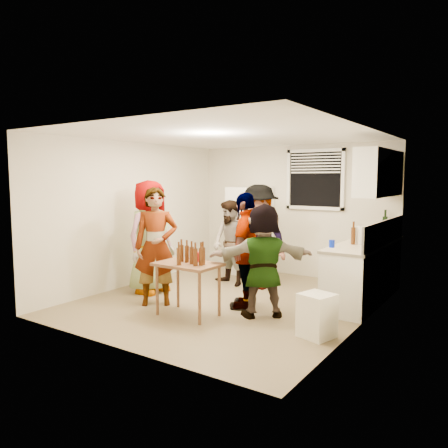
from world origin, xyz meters
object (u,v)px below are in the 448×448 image
Objects in this scene: serving_table at (188,315)px; beer_bottle_table at (182,262)px; blue_cup at (332,247)px; guest_stripe at (157,304)px; beer_bottle_counter at (353,244)px; trash_bin at (317,316)px; guest_black at (246,307)px; wine_bottle at (384,236)px; guest_orange at (263,316)px; guest_back_right at (258,288)px; red_cup at (197,262)px; guest_grey at (151,292)px; guest_back_left at (231,285)px; refrigerator at (250,230)px; kettle at (362,242)px.

beer_bottle_table reaches higher than serving_table.
blue_cup reaches higher than guest_stripe.
serving_table is (-1.68, -1.80, -0.90)m from beer_bottle_counter.
trash_bin reaches higher than guest_black.
wine_bottle is 0.21× the size of guest_orange.
serving_table is at bearing -138.46° from blue_cup.
wine_bottle is 2.31m from guest_back_right.
beer_bottle_table is 0.22m from red_cup.
wine_bottle is 1.72m from blue_cup.
guest_grey is at bearing -142.39° from wine_bottle.
wine_bottle is 0.22× the size of guest_back_left.
beer_bottle_counter is 2.63m from serving_table.
refrigerator is at bearing 105.13° from red_cup.
beer_bottle_table is (-1.87, -2.07, -0.17)m from kettle.
wine_bottle is 0.38× the size of serving_table.
wine_bottle reaches higher than guest_stripe.
kettle is 0.14× the size of guest_stripe.
refrigerator reaches higher than trash_bin.
red_cup is 1.60m from guest_grey.
refrigerator reaches higher than guest_black.
refrigerator reaches higher than guest_back_left.
beer_bottle_counter is 0.48m from blue_cup.
guest_back_right reaches higher than guest_black.
blue_cup is 3.04m from guest_grey.
wine_bottle is at bearing -49.24° from guest_grey.
guest_back_left is 0.52m from guest_back_right.
trash_bin is at bearing -39.25° from guest_stripe.
guest_orange is (-0.91, 0.33, -0.25)m from trash_bin.
guest_grey is (-3.07, 0.42, -0.25)m from trash_bin.
trash_bin is at bearing -86.74° from beer_bottle_counter.
serving_table is at bearing -133.03° from beer_bottle_counter.
beer_bottle_counter is at bearing -65.36° from guest_grey.
wine_bottle is at bearing 5.76° from refrigerator.
guest_stripe is 1.63m from guest_orange.
guest_stripe is (-0.77, 0.01, -0.73)m from red_cup.
refrigerator is at bearing -13.05° from guest_grey.
refrigerator is 3.60m from trash_bin.
blue_cup is at bearing -33.29° from refrigerator.
serving_table is (0.67, -2.79, -0.85)m from refrigerator.
red_cup is at bearing -113.50° from kettle.
serving_table is 0.47× the size of guest_grey.
guest_grey is 1.83m from guest_back_right.
guest_stripe is 1.63m from guest_back_left.
refrigerator reaches higher than guest_back_right.
guest_back_right is (0.51, 0.10, 0.00)m from guest_back_left.
guest_back_right reaches higher than guest_grey.
guest_orange is (1.59, 0.38, 0.00)m from guest_stripe.
guest_grey is (-3.03, -1.47, -0.90)m from kettle.
blue_cup is at bearing -100.39° from wine_bottle.
guest_stripe is at bearing -83.53° from guest_back_left.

